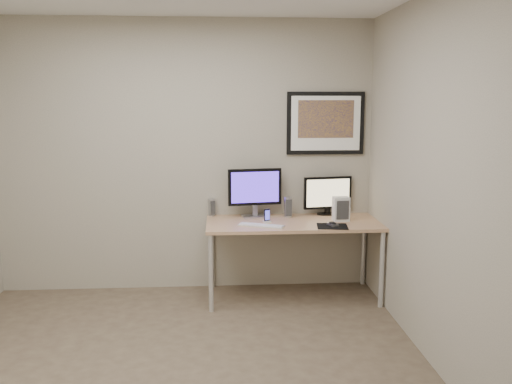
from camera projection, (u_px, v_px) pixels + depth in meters
floor at (175, 370)px, 3.75m from camera, size 3.60×3.60×0.00m
room at (174, 128)px, 3.91m from camera, size 3.60×3.60×3.60m
desk at (293, 228)px, 5.03m from camera, size 1.60×0.70×0.73m
framed_art at (325, 123)px, 5.21m from camera, size 0.75×0.04×0.60m
monitor_large at (255, 190)px, 5.16m from camera, size 0.51×0.20×0.47m
monitor_tv at (328, 195)px, 5.28m from camera, size 0.48×0.14×0.38m
speaker_left at (212, 207)px, 5.25m from camera, size 0.09×0.09×0.17m
speaker_right at (288, 207)px, 5.19m from camera, size 0.08×0.08×0.20m
phone_dock at (267, 216)px, 4.97m from camera, size 0.08×0.08×0.13m
keyboard at (261, 225)px, 4.84m from camera, size 0.42×0.26×0.01m
mousepad at (332, 226)px, 4.82m from camera, size 0.30×0.27×0.00m
mouse at (333, 224)px, 4.84m from camera, size 0.09×0.12×0.04m
fan_unit at (341, 209)px, 5.04m from camera, size 0.15×0.12×0.22m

